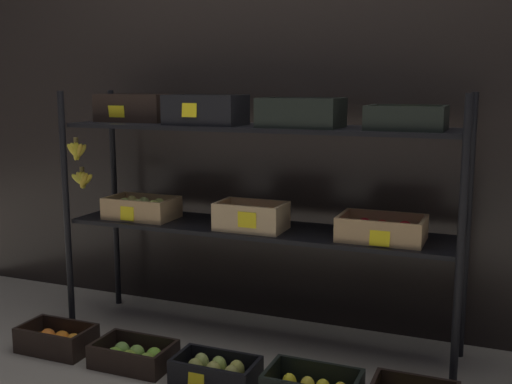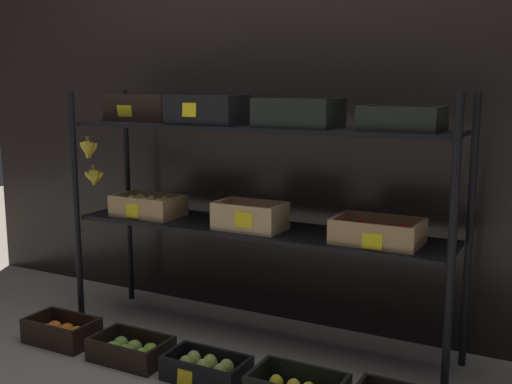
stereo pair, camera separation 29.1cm
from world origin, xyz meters
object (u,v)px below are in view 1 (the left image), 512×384
object	(u,v)px
crate_ground_pear	(216,371)
crate_ground_apple_green	(134,356)
crate_ground_orange	(57,341)
display_rack	(249,172)

from	to	relation	value
crate_ground_pear	crate_ground_apple_green	bearing A→B (deg)	179.27
crate_ground_orange	crate_ground_pear	world-z (taller)	crate_ground_orange
crate_ground_apple_green	crate_ground_pear	size ratio (longest dim) A/B	0.98
display_rack	crate_ground_orange	bearing A→B (deg)	-151.60
display_rack	crate_ground_apple_green	size ratio (longest dim) A/B	5.71
display_rack	crate_ground_orange	world-z (taller)	display_rack
crate_ground_orange	crate_ground_apple_green	distance (m)	0.43
display_rack	crate_ground_pear	world-z (taller)	display_rack
display_rack	crate_ground_pear	distance (m)	0.91
crate_ground_apple_green	display_rack	bearing A→B (deg)	48.77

